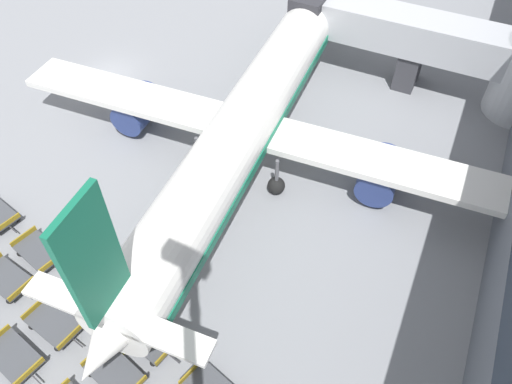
{
  "coord_description": "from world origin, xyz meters",
  "views": [
    {
      "loc": [
        24.78,
        -25.75,
        23.85
      ],
      "look_at": [
        16.73,
        -8.31,
        2.06
      ],
      "focal_mm": 35.0,
      "sensor_mm": 36.0,
      "label": 1
    }
  ],
  "objects": [
    {
      "name": "baggage_dolly_row_mid_a_col_b",
      "position": [
        6.51,
        -18.42,
        0.48
      ],
      "size": [
        3.63,
        2.1,
        0.92
      ],
      "color": "#424449",
      "rests_on": "ground_plane"
    },
    {
      "name": "ground_plane",
      "position": [
        0.0,
        0.0,
        0.0
      ],
      "size": [
        500.0,
        500.0,
        0.0
      ],
      "primitive_type": "plane",
      "color": "gray"
    },
    {
      "name": "stand_guidance_stripe",
      "position": [
        14.0,
        -11.27,
        0.0
      ],
      "size": [
        1.53,
        24.53,
        0.01
      ],
      "color": "yellow",
      "rests_on": "ground_plane"
    },
    {
      "name": "airplane",
      "position": [
        14.27,
        -3.41,
        3.46
      ],
      "size": [
        32.34,
        37.57,
        11.54
      ],
      "color": "white",
      "rests_on": "ground_plane"
    },
    {
      "name": "baggage_dolly_row_mid_a_col_d",
      "position": [
        14.87,
        -20.24,
        0.48
      ],
      "size": [
        3.64,
        2.35,
        0.92
      ],
      "color": "#424449",
      "rests_on": "ground_plane"
    },
    {
      "name": "baggage_dolly_row_near_col_c",
      "position": [
        9.95,
        -21.63,
        0.48
      ],
      "size": [
        3.64,
        2.25,
        0.92
      ],
      "color": "#424449",
      "rests_on": "ground_plane"
    },
    {
      "name": "jet_bridge",
      "position": [
        24.14,
        8.77,
        3.56
      ],
      "size": [
        19.92,
        4.91,
        5.86
      ],
      "color": "#B2B5BA",
      "rests_on": "ground_plane"
    },
    {
      "name": "baggage_dolly_row_mid_b_col_d",
      "position": [
        15.34,
        -18.05,
        0.48
      ],
      "size": [
        3.64,
        2.24,
        0.92
      ],
      "color": "#424449",
      "rests_on": "ground_plane"
    },
    {
      "name": "baggage_dolly_row_mid_b_col_c",
      "position": [
        11.23,
        -17.0,
        0.48
      ],
      "size": [
        3.63,
        2.11,
        0.92
      ],
      "color": "#424449",
      "rests_on": "ground_plane"
    },
    {
      "name": "baggage_dolly_row_mid_a_col_c",
      "position": [
        10.57,
        -19.42,
        0.48
      ],
      "size": [
        3.63,
        2.15,
        0.92
      ],
      "color": "#424449",
      "rests_on": "ground_plane"
    },
    {
      "name": "baggage_dolly_row_mid_b_col_b",
      "position": [
        6.89,
        -16.27,
        0.48
      ],
      "size": [
        3.64,
        2.32,
        0.92
      ],
      "color": "#424449",
      "rests_on": "ground_plane"
    }
  ]
}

